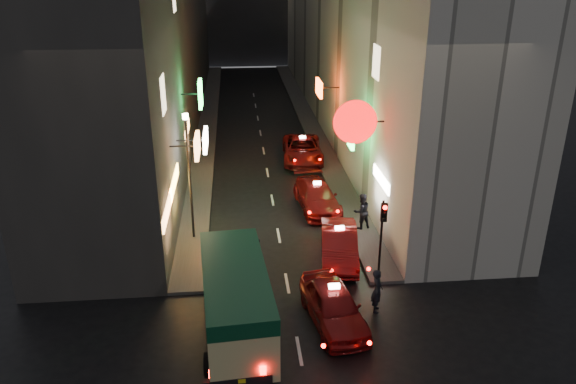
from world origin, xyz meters
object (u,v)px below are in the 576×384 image
object	(u,v)px
minibus	(236,295)
taxi_near	(334,303)
pedestrian_crossing	(377,288)
lamp_post	(189,169)
traffic_light	(383,223)

from	to	relation	value
minibus	taxi_near	xyz separation A→B (m)	(3.66, 0.41, -0.86)
pedestrian_crossing	lamp_post	size ratio (longest dim) A/B	0.33
lamp_post	minibus	bearing A→B (deg)	-75.53
traffic_light	lamp_post	world-z (taller)	lamp_post
traffic_light	lamp_post	xyz separation A→B (m)	(-8.20, 4.53, 1.04)
traffic_light	minibus	bearing A→B (deg)	-151.69
minibus	pedestrian_crossing	world-z (taller)	minibus
taxi_near	traffic_light	size ratio (longest dim) A/B	1.67
minibus	traffic_light	bearing A→B (deg)	28.31
lamp_post	taxi_near	bearing A→B (deg)	-52.63
minibus	lamp_post	distance (m)	8.35
minibus	lamp_post	world-z (taller)	lamp_post
minibus	pedestrian_crossing	size ratio (longest dim) A/B	3.18
pedestrian_crossing	lamp_post	bearing A→B (deg)	61.05
taxi_near	traffic_light	bearing A→B (deg)	49.14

